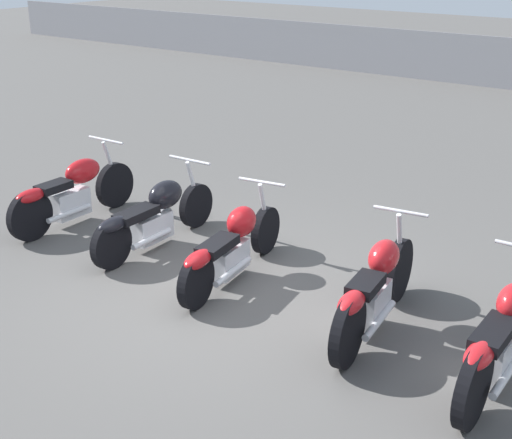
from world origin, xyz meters
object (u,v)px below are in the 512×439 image
object	(u,v)px
motorcycle_slot_0	(72,192)
motorcycle_slot_4	(502,340)
motorcycle_slot_1	(154,215)
motorcycle_slot_3	(375,290)
motorcycle_slot_2	(231,246)

from	to	relation	value
motorcycle_slot_0	motorcycle_slot_4	xyz separation A→B (m)	(5.74, -0.34, 0.00)
motorcycle_slot_0	motorcycle_slot_4	bearing A→B (deg)	-4.97
motorcycle_slot_1	motorcycle_slot_3	size ratio (longest dim) A/B	1.02
motorcycle_slot_4	motorcycle_slot_2	bearing A→B (deg)	173.97
motorcycle_slot_3	motorcycle_slot_4	bearing A→B (deg)	-16.50
motorcycle_slot_4	motorcycle_slot_0	bearing A→B (deg)	175.44
motorcycle_slot_1	motorcycle_slot_0	bearing A→B (deg)	-179.62
motorcycle_slot_0	motorcycle_slot_2	size ratio (longest dim) A/B	0.99
motorcycle_slot_1	motorcycle_slot_3	distance (m)	3.08
motorcycle_slot_0	motorcycle_slot_1	bearing A→B (deg)	1.25
motorcycle_slot_0	motorcycle_slot_4	world-z (taller)	motorcycle_slot_4
motorcycle_slot_1	motorcycle_slot_2	xyz separation A→B (m)	(1.30, -0.15, -0.02)
motorcycle_slot_1	motorcycle_slot_4	distance (m)	4.35
motorcycle_slot_0	motorcycle_slot_1	xyz separation A→B (m)	(1.40, 0.07, -0.02)
motorcycle_slot_1	motorcycle_slot_4	world-z (taller)	motorcycle_slot_4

